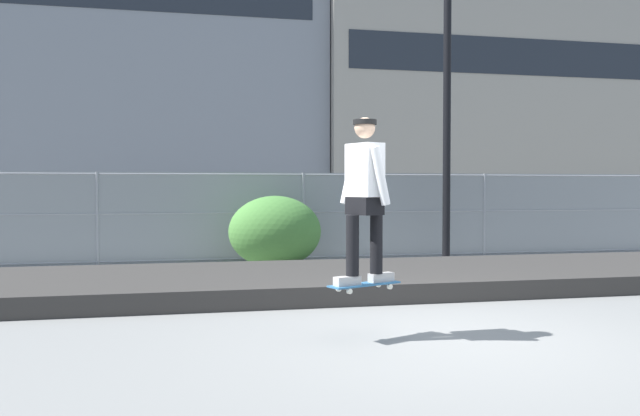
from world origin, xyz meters
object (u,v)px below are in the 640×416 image
Objects in this scene: street_lamp at (447,33)px; shrub_left at (275,232)px; skateboard at (364,285)px; parked_car_near at (124,216)px; skater at (365,190)px.

street_lamp is 4.32× the size of shrub_left.
parked_car_near is (-3.10, 10.09, 0.28)m from skateboard.
parked_car_near is at bearing 107.06° from skater.
skateboard is 6.10m from shrub_left.
skater is at bearing -72.94° from parked_car_near.
skater is 0.22× the size of street_lamp.
shrub_left is at bearing -52.32° from parked_car_near.
skateboard is 0.46× the size of shrub_left.
shrub_left is at bearing 90.11° from skater.
street_lamp is (3.62, 6.35, 4.16)m from skateboard.
parked_car_near is (-6.72, 3.75, -3.88)m from street_lamp.
street_lamp reaches higher than skateboard.
shrub_left is (3.09, -4.00, -0.15)m from parked_car_near.
parked_car_near reaches higher than skateboard.
shrub_left is (-0.01, 6.10, -0.83)m from skater.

